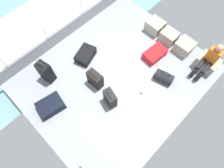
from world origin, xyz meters
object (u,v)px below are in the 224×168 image
suitcase_4 (51,106)px  paper_cup (142,92)px  cargo_crate_2 (184,47)px  duffel_bag (164,77)px  cargo_crate_0 (155,26)px  suitcase_5 (86,55)px  suitcase_2 (155,54)px  cargo_crate_1 (169,37)px  passenger_seated (209,60)px  suitcase_1 (46,72)px  suitcase_3 (95,79)px  suitcase_0 (110,98)px  cargo_crate_3 (207,63)px

suitcase_4 → paper_cup: suitcase_4 is taller
cargo_crate_2 → duffel_bag: bearing=-80.6°
cargo_crate_0 → suitcase_5: (-0.80, -2.31, -0.05)m
suitcase_2 → duffel_bag: size_ratio=1.21×
cargo_crate_0 → paper_cup: (1.21, -1.99, -0.14)m
cargo_crate_1 → cargo_crate_2: (0.58, 0.03, 0.00)m
paper_cup → passenger_seated: bearing=66.9°
cargo_crate_0 → cargo_crate_1: 0.58m
cargo_crate_0 → paper_cup: size_ratio=5.55×
suitcase_1 → suitcase_4: 0.96m
cargo_crate_2 → suitcase_5: bearing=-130.0°
cargo_crate_1 → suitcase_5: 2.69m
cargo_crate_2 → duffel_bag: (0.21, -1.26, -0.03)m
passenger_seated → suitcase_3: bearing=-127.2°
suitcase_5 → suitcase_1: bearing=-100.5°
suitcase_3 → suitcase_4: 1.39m
suitcase_3 → paper_cup: 1.36m
suitcase_4 → suitcase_0: bearing=50.3°
suitcase_4 → suitcase_1: bearing=146.8°
passenger_seated → suitcase_4: passenger_seated is taller
cargo_crate_0 → suitcase_5: bearing=-109.2°
cargo_crate_0 → suitcase_4: 4.06m
paper_cup → cargo_crate_2: bearing=91.5°
duffel_bag → suitcase_5: bearing=-153.7°
cargo_crate_1 → passenger_seated: size_ratio=0.48×
cargo_crate_1 → paper_cup: (0.63, -1.98, -0.14)m
cargo_crate_2 → suitcase_0: (-0.38, -2.84, 0.10)m
paper_cup → cargo_crate_0: bearing=121.2°
cargo_crate_2 → suitcase_0: suitcase_0 is taller
suitcase_0 → suitcase_3: (-0.70, 0.11, -0.02)m
suitcase_1 → passenger_seated: bearing=48.1°
passenger_seated → cargo_crate_2: bearing=165.6°
passenger_seated → suitcase_5: (-2.78, -2.12, -0.45)m
duffel_bag → paper_cup: (-0.16, -0.75, -0.11)m
cargo_crate_1 → cargo_crate_3: size_ratio=0.84×
cargo_crate_3 → cargo_crate_0: bearing=179.8°
cargo_crate_0 → suitcase_0: 2.93m
suitcase_0 → suitcase_4: (-1.03, -1.23, -0.16)m
cargo_crate_1 → paper_cup: bearing=-72.4°
suitcase_0 → paper_cup: (0.44, 0.83, -0.24)m
cargo_crate_2 → suitcase_1: suitcase_1 is taller
suitcase_2 → cargo_crate_2: bearing=58.8°
suitcase_0 → paper_cup: 0.97m
suitcase_1 → suitcase_3: size_ratio=1.14×
cargo_crate_3 → paper_cup: cargo_crate_3 is taller
suitcase_3 → duffel_bag: bearing=48.6°
cargo_crate_0 → passenger_seated: (1.97, -0.19, 0.39)m
cargo_crate_2 → suitcase_1: size_ratio=0.63×
passenger_seated → cargo_crate_3: bearing=90.0°
passenger_seated → suitcase_5: bearing=-142.6°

